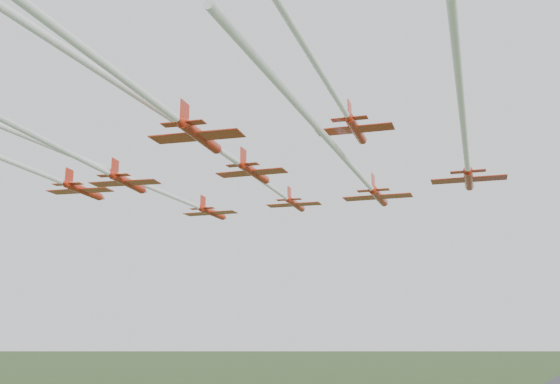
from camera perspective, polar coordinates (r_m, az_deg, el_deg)
The scene contains 9 objects.
jet_lead at distance 95.33m, azimuth -0.30°, elevation 0.09°, with size 14.47×48.89×2.72m.
jet_row2_left at distance 86.76m, azimuth -9.97°, elevation -0.32°, with size 13.83×54.75×2.52m.
jet_row2_right at distance 76.68m, azimuth 6.95°, elevation 1.93°, with size 16.04×64.23×2.96m.
jet_row3_left at distance 77.07m, azimuth -24.22°, elevation 2.92°, with size 21.91×64.89×2.72m.
jet_row3_mid at distance 70.12m, azimuth -6.57°, elevation 4.51°, with size 15.06×58.70×2.80m.
jet_row3_right at distance 62.44m, azimuth 16.53°, elevation 4.72°, with size 16.79×64.85×2.65m.
jet_row4_left at distance 65.13m, azimuth -19.11°, elevation 3.59°, with size 19.47×54.17×2.50m.
jet_row4_right at distance 52.93m, azimuth 4.04°, elevation 10.41°, with size 15.08×55.90×2.43m.
jet_trail_solo at distance 41.93m, azimuth -16.97°, elevation 12.05°, with size 19.23×64.51×2.54m.
Camera 1 is at (38.53, -78.82, 35.37)m, focal length 40.00 mm.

